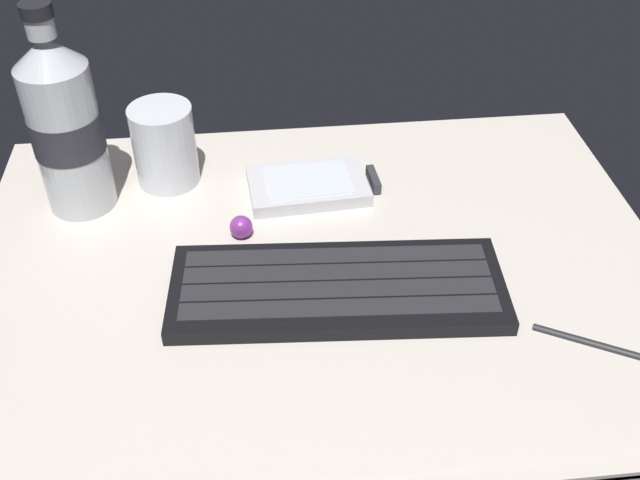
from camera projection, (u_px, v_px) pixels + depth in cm
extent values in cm
cube|color=beige|center=(320.00, 273.00, 68.51)|extent=(64.00, 48.00, 2.00)
cube|color=black|center=(338.00, 289.00, 64.47)|extent=(29.69, 12.98, 1.40)
cube|color=#28282B|center=(336.00, 256.00, 66.46)|extent=(26.75, 3.84, 0.30)
cube|color=#28282B|center=(337.00, 273.00, 64.77)|extent=(26.75, 3.84, 0.30)
cube|color=#28282B|center=(338.00, 290.00, 63.08)|extent=(26.75, 3.84, 0.30)
cube|color=#28282B|center=(340.00, 309.00, 61.39)|extent=(26.75, 3.84, 0.30)
cube|color=silver|center=(313.00, 186.00, 76.24)|extent=(12.49, 8.40, 1.40)
cube|color=silver|center=(313.00, 180.00, 75.76)|extent=(8.79, 6.49, 0.10)
cube|color=#333338|center=(373.00, 179.00, 77.10)|extent=(1.06, 3.85, 1.12)
cylinder|color=silver|center=(165.00, 145.00, 75.54)|extent=(6.40, 6.40, 8.50)
cylinder|color=red|center=(166.00, 154.00, 76.17)|extent=(5.50, 5.50, 6.12)
cylinder|color=silver|center=(69.00, 139.00, 70.40)|extent=(6.60, 6.60, 15.00)
cone|color=silver|center=(46.00, 52.00, 64.70)|extent=(6.60, 6.60, 2.80)
cylinder|color=silver|center=(40.00, 27.00, 63.22)|extent=(2.51, 2.51, 1.80)
cylinder|color=black|center=(36.00, 10.00, 62.26)|extent=(2.77, 2.77, 1.20)
cylinder|color=#2D2D38|center=(67.00, 132.00, 69.92)|extent=(6.73, 6.73, 3.80)
sphere|color=purple|center=(241.00, 227.00, 70.40)|extent=(2.20, 2.20, 2.20)
cylinder|color=#26262B|center=(593.00, 341.00, 60.25)|extent=(8.65, 5.22, 0.70)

